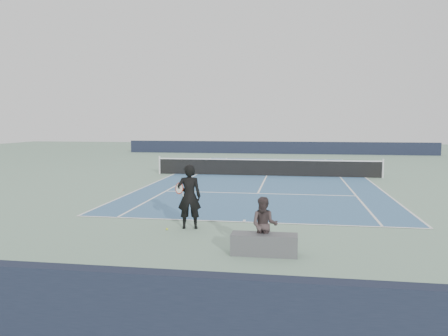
# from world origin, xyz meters

# --- Properties ---
(ground) EXTENTS (80.00, 80.00, 0.00)m
(ground) POSITION_xyz_m (0.00, 0.00, 0.00)
(ground) COLOR gray
(court_surface) EXTENTS (10.97, 23.77, 0.01)m
(court_surface) POSITION_xyz_m (0.00, 0.00, 0.01)
(court_surface) COLOR #3A628A
(court_surface) RESTS_ON ground
(tennis_net) EXTENTS (12.90, 0.10, 1.07)m
(tennis_net) POSITION_xyz_m (0.00, 0.00, 0.50)
(tennis_net) COLOR silver
(tennis_net) RESTS_ON ground
(windscreen_far) EXTENTS (30.00, 0.25, 1.20)m
(windscreen_far) POSITION_xyz_m (0.00, 17.88, 0.60)
(windscreen_far) COLOR black
(windscreen_far) RESTS_ON ground
(windscreen_near) EXTENTS (30.00, 0.25, 1.20)m
(windscreen_near) POSITION_xyz_m (0.00, -19.88, 0.60)
(windscreen_near) COLOR black
(windscreen_near) RESTS_ON ground
(tennis_player) EXTENTS (0.85, 0.63, 1.88)m
(tennis_player) POSITION_xyz_m (-1.48, -12.88, 0.94)
(tennis_player) COLOR black
(tennis_player) RESTS_ON ground
(tennis_ball) EXTENTS (0.07, 0.07, 0.07)m
(tennis_ball) POSITION_xyz_m (-2.06, -13.19, 0.03)
(tennis_ball) COLOR #CADD2D
(tennis_ball) RESTS_ON ground
(spectator_bench) EXTENTS (1.57, 0.59, 1.36)m
(spectator_bench) POSITION_xyz_m (0.84, -15.09, 0.49)
(spectator_bench) COLOR #4C4D50
(spectator_bench) RESTS_ON ground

